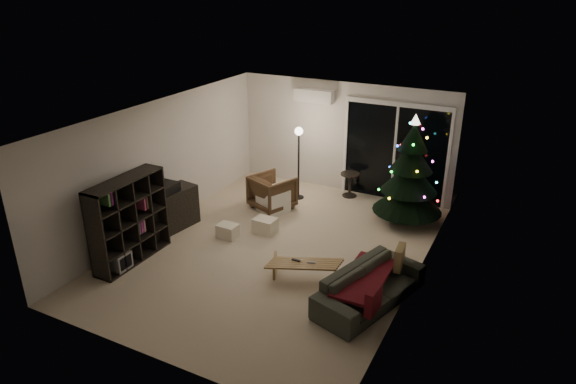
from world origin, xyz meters
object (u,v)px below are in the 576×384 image
(bookshelf, at_px, (121,218))
(media_cabinet, at_px, (167,211))
(coffee_table, at_px, (304,272))
(armchair, at_px, (272,192))
(christmas_tree, at_px, (411,170))
(sofa, at_px, (370,286))

(bookshelf, distance_m, media_cabinet, 1.23)
(bookshelf, height_order, coffee_table, bookshelf)
(media_cabinet, xyz_separation_m, armchair, (1.33, 1.84, -0.03))
(media_cabinet, bearing_deg, christmas_tree, 40.13)
(armchair, bearing_deg, christmas_tree, -145.01)
(coffee_table, relative_size, christmas_tree, 0.51)
(christmas_tree, bearing_deg, coffee_table, -106.54)
(coffee_table, bearing_deg, bookshelf, 168.71)
(bookshelf, relative_size, coffee_table, 1.33)
(armchair, bearing_deg, coffee_table, 150.22)
(armchair, distance_m, christmas_tree, 2.90)
(sofa, distance_m, coffee_table, 1.13)
(sofa, bearing_deg, christmas_tree, 21.87)
(media_cabinet, bearing_deg, armchair, 62.76)
(bookshelf, distance_m, armchair, 3.31)
(bookshelf, xyz_separation_m, sofa, (4.30, 0.65, -0.48))
(sofa, distance_m, christmas_tree, 3.14)
(media_cabinet, height_order, coffee_table, media_cabinet)
(bookshelf, xyz_separation_m, coffee_table, (3.17, 0.71, -0.58))
(media_cabinet, xyz_separation_m, coffee_table, (3.17, -0.47, -0.22))
(bookshelf, height_order, media_cabinet, bookshelf)
(bookshelf, bearing_deg, coffee_table, 37.23)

